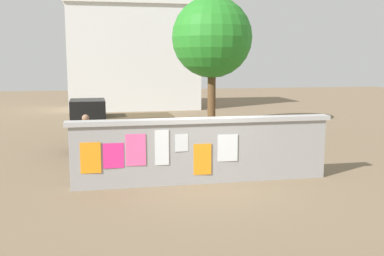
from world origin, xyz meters
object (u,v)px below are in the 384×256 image
bicycle_far (267,153)px  motorcycle (234,137)px  person_walking (86,135)px  tree_roadside (212,38)px  bicycle_near (163,159)px  auto_rickshaw_truck (117,126)px

bicycle_far → motorcycle: bearing=98.6°
person_walking → tree_roadside: bearing=50.7°
bicycle_near → person_walking: size_ratio=1.03×
auto_rickshaw_truck → tree_roadside: bearing=43.5°
auto_rickshaw_truck → bicycle_near: size_ratio=2.17×
auto_rickshaw_truck → bicycle_far: size_ratio=2.12×
bicycle_near → auto_rickshaw_truck: bearing=109.1°
bicycle_near → tree_roadside: (3.40, 7.82, 3.88)m
motorcycle → bicycle_far: bearing=-81.4°
motorcycle → tree_roadside: (0.44, 5.15, 3.78)m
motorcycle → tree_roadside: bearing=85.2°
auto_rickshaw_truck → person_walking: size_ratio=2.24×
tree_roadside → bicycle_near: bearing=-113.5°
auto_rickshaw_truck → bicycle_far: 5.57m
auto_rickshaw_truck → bicycle_near: bearing=-70.9°
auto_rickshaw_truck → person_walking: auto_rickshaw_truck is taller
motorcycle → auto_rickshaw_truck: bearing=169.3°
person_walking → bicycle_far: bearing=-7.5°
bicycle_far → tree_roadside: (0.07, 7.56, 3.88)m
bicycle_near → tree_roadside: size_ratio=0.27×
auto_rickshaw_truck → motorcycle: (4.16, -0.78, -0.44)m
bicycle_near → bicycle_far: (3.33, 0.26, 0.00)m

